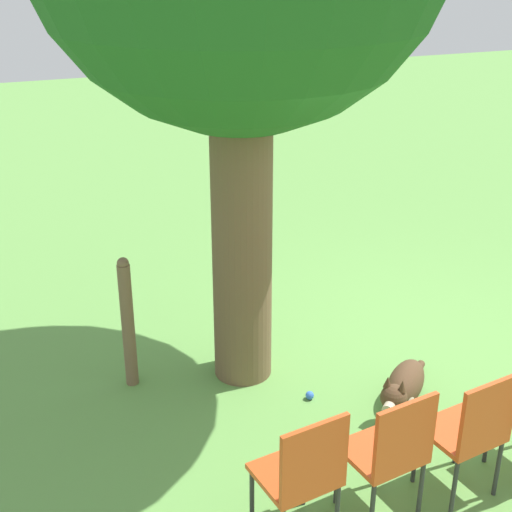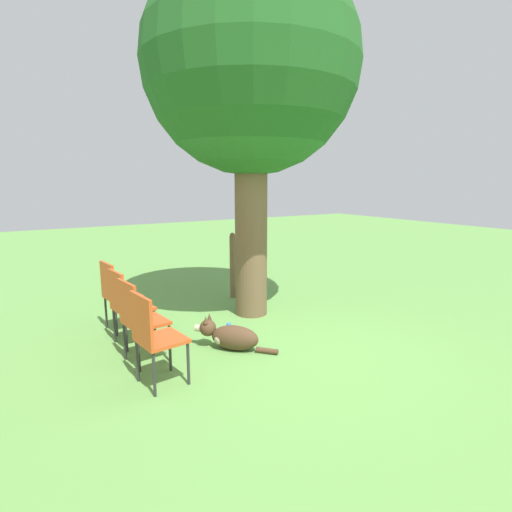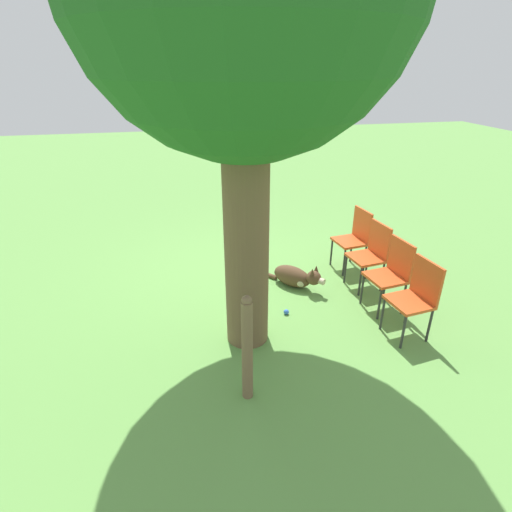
% 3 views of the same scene
% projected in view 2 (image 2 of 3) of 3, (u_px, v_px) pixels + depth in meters
% --- Properties ---
extents(ground_plane, '(30.00, 30.00, 0.00)m').
position_uv_depth(ground_plane, '(290.00, 340.00, 5.08)').
color(ground_plane, '#609947').
extents(oak_tree, '(2.98, 2.98, 5.05)m').
position_uv_depth(oak_tree, '(251.00, 68.00, 5.46)').
color(oak_tree, brown).
rests_on(oak_tree, ground_plane).
extents(dog, '(0.75, 0.82, 0.40)m').
position_uv_depth(dog, '(230.00, 336.00, 4.77)').
color(dog, '#513823').
rests_on(dog, ground_plane).
extents(fence_post, '(0.10, 0.10, 1.13)m').
position_uv_depth(fence_post, '(233.00, 265.00, 6.85)').
color(fence_post, brown).
rests_on(fence_post, ground_plane).
extents(red_chair_0, '(0.48, 0.49, 0.94)m').
position_uv_depth(red_chair_0, '(153.00, 333.00, 3.84)').
color(red_chair_0, '#D14C1E').
rests_on(red_chair_0, ground_plane).
extents(red_chair_1, '(0.48, 0.49, 0.94)m').
position_uv_depth(red_chair_1, '(138.00, 316.00, 4.33)').
color(red_chair_1, '#D14C1E').
rests_on(red_chair_1, ground_plane).
extents(red_chair_2, '(0.48, 0.49, 0.94)m').
position_uv_depth(red_chair_2, '(126.00, 302.00, 4.82)').
color(red_chair_2, '#D14C1E').
rests_on(red_chair_2, ground_plane).
extents(red_chair_3, '(0.48, 0.49, 0.94)m').
position_uv_depth(red_chair_3, '(116.00, 291.00, 5.31)').
color(red_chair_3, '#D14C1E').
rests_on(red_chair_3, ground_plane).
extents(tennis_ball, '(0.07, 0.07, 0.07)m').
position_uv_depth(tennis_ball, '(229.00, 325.00, 5.51)').
color(tennis_ball, blue).
rests_on(tennis_ball, ground_plane).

